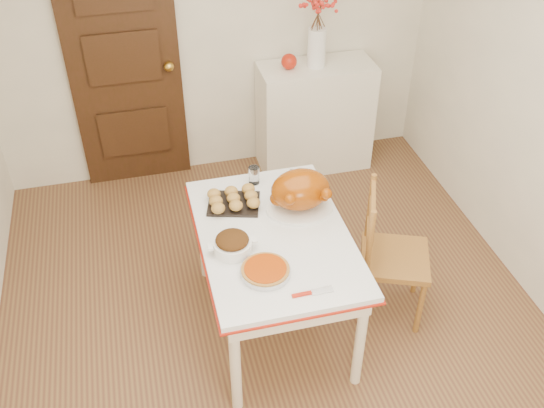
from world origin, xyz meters
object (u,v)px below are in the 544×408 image
object	(u,v)px
turkey_platter	(300,191)
kitchen_table	(274,281)
sideboard	(315,117)
chair_oak	(395,255)
pumpkin_pie	(265,270)

from	to	relation	value
turkey_platter	kitchen_table	bearing A→B (deg)	-129.78
sideboard	kitchen_table	bearing A→B (deg)	-114.77
kitchen_table	chair_oak	xyz separation A→B (m)	(0.77, -0.06, 0.09)
pumpkin_pie	turkey_platter	bearing A→B (deg)	55.87
sideboard	chair_oak	size ratio (longest dim) A/B	0.99
sideboard	turkey_platter	bearing A→B (deg)	-110.89
kitchen_table	turkey_platter	distance (m)	0.58
chair_oak	turkey_platter	xyz separation A→B (m)	(-0.56, 0.24, 0.42)
kitchen_table	chair_oak	distance (m)	0.77
chair_oak	pumpkin_pie	xyz separation A→B (m)	(-0.89, -0.25, 0.32)
chair_oak	pumpkin_pie	world-z (taller)	chair_oak
kitchen_table	chair_oak	bearing A→B (deg)	-4.34
turkey_platter	pumpkin_pie	world-z (taller)	turkey_platter
sideboard	kitchen_table	size ratio (longest dim) A/B	0.73
chair_oak	turkey_platter	distance (m)	0.74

